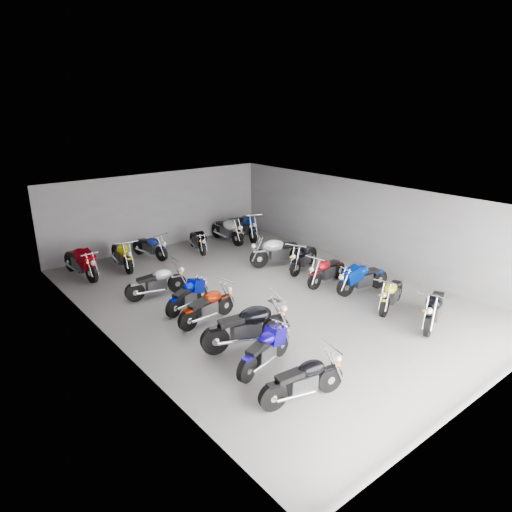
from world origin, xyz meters
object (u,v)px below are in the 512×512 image
(motorcycle_right_e, at_px, (304,257))
(motorcycle_right_d, at_px, (326,271))
(motorcycle_right_f, at_px, (278,252))
(drain_grate, at_px, (274,301))
(motorcycle_back_b, at_px, (122,255))
(motorcycle_left_f, at_px, (157,282))
(motorcycle_left_e, at_px, (188,295))
(motorcycle_back_d, at_px, (198,241))
(motorcycle_back_f, at_px, (247,226))
(motorcycle_left_c, at_px, (247,326))
(motorcycle_back_e, at_px, (228,230))
(motorcycle_back_a, at_px, (81,262))
(motorcycle_left_b, at_px, (265,349))
(motorcycle_left_a, at_px, (303,380))
(motorcycle_right_c, at_px, (362,278))
(motorcycle_right_b, at_px, (392,293))
(motorcycle_right_a, at_px, (434,308))
(motorcycle_back_c, at_px, (150,247))
(motorcycle_left_d, at_px, (208,306))

(motorcycle_right_e, bearing_deg, motorcycle_right_d, 145.52)
(motorcycle_right_f, bearing_deg, drain_grate, 157.34)
(motorcycle_back_b, bearing_deg, motorcycle_left_f, 92.19)
(motorcycle_left_e, height_order, motorcycle_right_f, motorcycle_right_f)
(motorcycle_back_d, height_order, motorcycle_back_f, motorcycle_back_f)
(motorcycle_left_c, bearing_deg, motorcycle_back_f, 158.42)
(motorcycle_right_d, bearing_deg, motorcycle_back_d, 6.52)
(motorcycle_back_b, distance_m, motorcycle_back_e, 5.09)
(motorcycle_back_f, bearing_deg, motorcycle_back_a, 20.15)
(motorcycle_back_b, relative_size, motorcycle_back_e, 0.95)
(motorcycle_left_e, xyz_separation_m, motorcycle_back_d, (3.26, 4.66, 0.02))
(motorcycle_left_b, xyz_separation_m, motorcycle_left_e, (0.27, 3.95, -0.03))
(motorcycle_right_f, xyz_separation_m, motorcycle_back_f, (1.35, 3.69, 0.00))
(motorcycle_left_a, bearing_deg, motorcycle_back_a, -161.33)
(motorcycle_right_c, xyz_separation_m, motorcycle_back_d, (-1.86, 7.15, -0.03))
(motorcycle_right_b, bearing_deg, motorcycle_right_d, -17.55)
(drain_grate, xyz_separation_m, motorcycle_left_b, (-2.66, -2.72, 0.47))
(motorcycle_right_b, bearing_deg, motorcycle_right_c, -31.32)
(motorcycle_right_a, distance_m, motorcycle_right_f, 6.45)
(motorcycle_back_c, xyz_separation_m, motorcycle_back_e, (3.71, -0.16, 0.08))
(motorcycle_left_a, relative_size, motorcycle_right_b, 1.03)
(motorcycle_left_c, bearing_deg, motorcycle_back_e, 163.83)
(drain_grate, distance_m, motorcycle_back_c, 6.46)
(motorcycle_back_e, bearing_deg, motorcycle_right_d, 88.85)
(motorcycle_right_b, distance_m, motorcycle_back_b, 9.84)
(motorcycle_left_c, bearing_deg, motorcycle_left_d, -163.49)
(motorcycle_left_c, xyz_separation_m, motorcycle_left_f, (-0.29, 4.36, -0.09))
(motorcycle_left_b, xyz_separation_m, motorcycle_right_e, (5.37, 4.17, 0.03))
(motorcycle_right_d, height_order, motorcycle_right_f, motorcycle_right_f)
(motorcycle_right_d, xyz_separation_m, motorcycle_right_f, (-0.04, 2.44, 0.08))
(motorcycle_left_c, relative_size, motorcycle_right_f, 1.05)
(motorcycle_right_c, relative_size, motorcycle_right_f, 0.92)
(motorcycle_right_d, bearing_deg, motorcycle_right_f, -6.65)
(drain_grate, distance_m, motorcycle_left_c, 2.99)
(motorcycle_left_f, distance_m, motorcycle_right_e, 5.54)
(motorcycle_left_a, relative_size, motorcycle_left_b, 1.02)
(motorcycle_right_a, bearing_deg, motorcycle_back_e, -22.23)
(motorcycle_right_b, height_order, motorcycle_back_b, motorcycle_back_b)
(drain_grate, relative_size, motorcycle_left_b, 0.16)
(motorcycle_right_d, relative_size, motorcycle_right_f, 0.91)
(motorcycle_right_d, bearing_deg, motorcycle_back_c, 20.79)
(motorcycle_left_d, height_order, motorcycle_back_c, motorcycle_left_d)
(motorcycle_left_c, xyz_separation_m, motorcycle_back_b, (-0.07, 7.62, -0.04))
(drain_grate, distance_m, motorcycle_back_a, 7.19)
(motorcycle_right_f, bearing_deg, motorcycle_back_e, 16.60)
(motorcycle_right_c, height_order, motorcycle_back_b, motorcycle_back_b)
(motorcycle_left_c, relative_size, motorcycle_left_f, 1.15)
(motorcycle_left_d, height_order, motorcycle_back_b, motorcycle_back_b)
(motorcycle_left_d, relative_size, motorcycle_back_c, 1.03)
(motorcycle_right_f, bearing_deg, motorcycle_back_b, 74.95)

